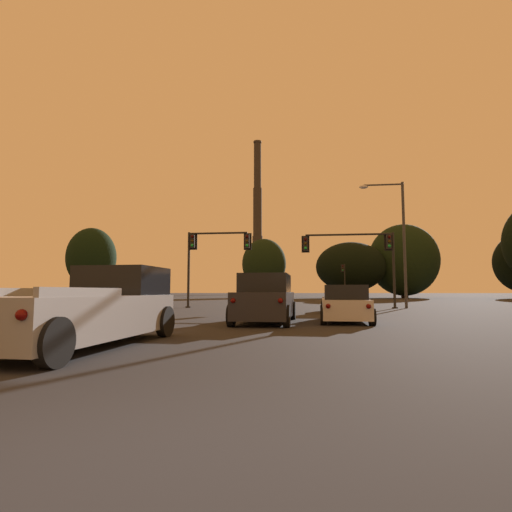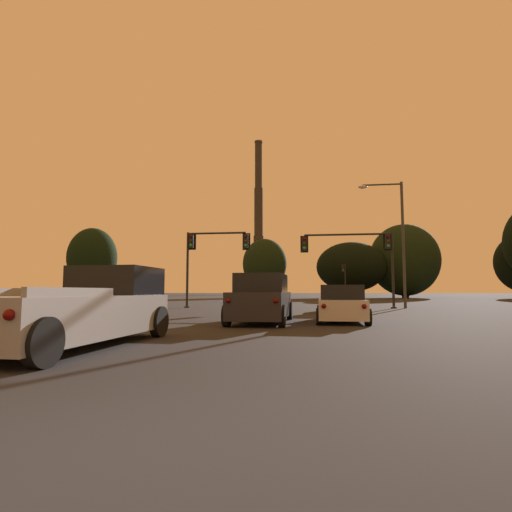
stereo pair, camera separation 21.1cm
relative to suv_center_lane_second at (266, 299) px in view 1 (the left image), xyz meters
name	(u,v)px [view 1 (the left image)]	position (x,y,z in m)	size (l,w,h in m)	color
ground_plane	(94,477)	(0.18, -12.84, -0.90)	(600.00, 600.00, 0.00)	#232326
suv_center_lane_second	(266,299)	(0.00, 0.00, 0.00)	(2.20, 4.94, 1.86)	#232328
hatchback_right_lane_front	(339,301)	(3.37, 7.68, -0.23)	(1.97, 4.13, 1.44)	gray
hatchback_right_lane_second	(345,305)	(3.05, 0.64, -0.23)	(2.03, 4.16, 1.44)	silver
pickup_truck_left_lane_third	(91,309)	(-3.21, -6.97, -0.09)	(2.41, 5.58, 1.82)	gray
traffic_light_overhead_left	(210,250)	(-5.49, 13.27, 3.36)	(4.88, 0.50, 5.59)	black
traffic_light_far_right	(344,276)	(7.54, 48.92, 2.74)	(0.78, 0.50, 5.54)	black
traffic_light_overhead_right	(361,250)	(5.52, 14.02, 3.30)	(6.72, 0.50, 5.43)	black
street_lamp	(397,231)	(8.19, 14.34, 4.69)	(3.19, 0.36, 9.18)	#38383A
smokestack	(257,233)	(-16.43, 133.33, 22.25)	(6.12, 6.12, 59.16)	#2B2722
treeline_far_left	(404,260)	(19.72, 61.61, 6.15)	(12.76, 11.49, 13.74)	black
treeline_right_mid	(351,267)	(9.72, 58.93, 4.77)	(12.59, 11.33, 10.20)	black
treeline_center_left	(264,264)	(-6.51, 61.83, 5.67)	(8.57, 7.71, 11.47)	black
treeline_far_right	(91,258)	(-39.47, 56.68, 6.76)	(9.43, 8.48, 13.46)	black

